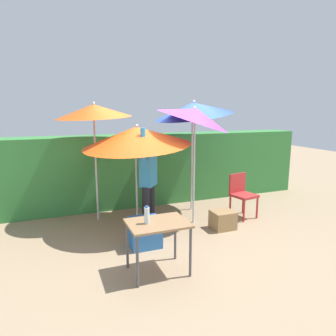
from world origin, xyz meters
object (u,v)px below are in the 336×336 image
(person_vendor, at_px, (148,179))
(chair_plastic, at_px, (242,192))
(umbrella_rainbow, at_px, (94,111))
(umbrella_orange, at_px, (195,115))
(folding_table, at_px, (158,228))
(cooler_box, at_px, (145,232))
(crate_cardboard, at_px, (223,220))
(umbrella_navy, at_px, (193,109))
(bottle_water, at_px, (147,215))
(umbrella_yellow, at_px, (136,136))

(person_vendor, height_order, chair_plastic, person_vendor)
(umbrella_rainbow, distance_m, umbrella_orange, 1.91)
(chair_plastic, height_order, folding_table, chair_plastic)
(cooler_box, bearing_deg, crate_cardboard, 7.20)
(umbrella_navy, relative_size, person_vendor, 1.32)
(person_vendor, relative_size, bottle_water, 7.83)
(cooler_box, relative_size, folding_table, 0.61)
(umbrella_yellow, relative_size, person_vendor, 1.07)
(umbrella_rainbow, distance_m, folding_table, 2.84)
(cooler_box, distance_m, bottle_water, 1.03)
(umbrella_rainbow, height_order, folding_table, umbrella_rainbow)
(umbrella_rainbow, xyz_separation_m, crate_cardboard, (2.09, -1.33, -1.98))
(person_vendor, bearing_deg, umbrella_yellow, 135.47)
(umbrella_rainbow, xyz_separation_m, folding_table, (0.45, -2.35, -1.52))
(umbrella_orange, xyz_separation_m, umbrella_yellow, (-1.08, 0.17, -0.37))
(umbrella_rainbow, height_order, bottle_water, umbrella_rainbow)
(cooler_box, distance_m, folding_table, 0.92)
(umbrella_orange, height_order, cooler_box, umbrella_orange)
(chair_plastic, distance_m, cooler_box, 2.37)
(umbrella_yellow, distance_m, bottle_water, 1.95)
(crate_cardboard, relative_size, folding_table, 0.51)
(umbrella_yellow, xyz_separation_m, cooler_box, (-0.13, -0.88, -1.47))
(umbrella_orange, bearing_deg, folding_table, -129.62)
(crate_cardboard, bearing_deg, cooler_box, -172.80)
(umbrella_rainbow, relative_size, bottle_water, 9.75)
(umbrella_yellow, bearing_deg, bottle_water, -101.49)
(bottle_water, bearing_deg, folding_table, -2.47)
(umbrella_rainbow, xyz_separation_m, person_vendor, (0.81, -0.80, -1.22))
(umbrella_orange, xyz_separation_m, crate_cardboard, (0.36, -0.51, -1.91))
(umbrella_navy, xyz_separation_m, chair_plastic, (0.75, -0.76, -1.67))
(umbrella_orange, xyz_separation_m, person_vendor, (-0.91, 0.01, -1.14))
(umbrella_navy, xyz_separation_m, bottle_water, (-1.73, -2.23, -1.36))
(umbrella_navy, bearing_deg, umbrella_yellow, -159.29)
(umbrella_orange, distance_m, crate_cardboard, 2.01)
(umbrella_orange, relative_size, umbrella_yellow, 1.23)
(person_vendor, bearing_deg, cooler_box, -112.43)
(umbrella_yellow, bearing_deg, folding_table, -96.60)
(folding_table, bearing_deg, umbrella_rainbow, 100.84)
(folding_table, bearing_deg, chair_plastic, 32.17)
(umbrella_rainbow, xyz_separation_m, umbrella_orange, (1.73, -0.81, -0.07))
(crate_cardboard, bearing_deg, umbrella_navy, 92.69)
(umbrella_orange, distance_m, umbrella_yellow, 1.15)
(umbrella_yellow, height_order, bottle_water, umbrella_yellow)
(chair_plastic, bearing_deg, folding_table, -147.83)
(umbrella_yellow, relative_size, bottle_water, 8.39)
(folding_table, height_order, bottle_water, bottle_water)
(bottle_water, bearing_deg, crate_cardboard, 29.76)
(umbrella_rainbow, distance_m, bottle_water, 2.71)
(chair_plastic, bearing_deg, umbrella_orange, 176.11)
(cooler_box, height_order, bottle_water, bottle_water)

